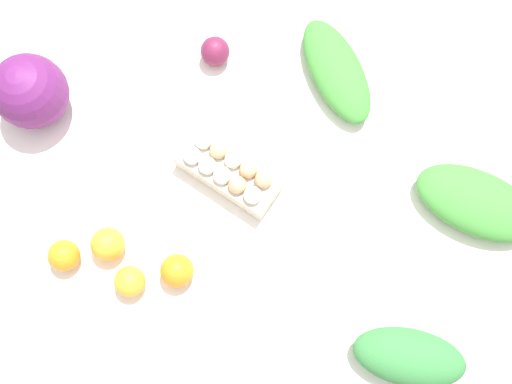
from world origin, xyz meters
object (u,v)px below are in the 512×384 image
Objects in this scene: orange_0 at (108,244)px; orange_3 at (177,271)px; orange_2 at (64,256)px; greens_bunch_scallion at (409,357)px; cabbage_purple at (30,91)px; egg_carton at (228,171)px; beet_root at (215,51)px; orange_1 at (130,282)px; greens_bunch_dandelion at (477,203)px; greens_bunch_beet_tops at (336,71)px.

orange_0 is 1.02× the size of orange_3.
orange_2 is at bearing 18.77° from orange_0.
greens_bunch_scallion reaches higher than orange_3.
cabbage_purple is 2.32× the size of orange_3.
orange_3 is (-0.26, 0.02, 0.00)m from orange_2.
egg_carton is 0.42m from orange_2.
orange_1 is (0.14, 0.59, -0.00)m from beet_root.
greens_bunch_dandelion is 0.97m from orange_2.
orange_3 is (0.68, 0.21, 0.00)m from greens_bunch_dandelion.
greens_bunch_scallion reaches higher than greens_bunch_dandelion.
beet_root is at bearing -28.18° from greens_bunch_dandelion.
greens_bunch_beet_tops is 0.31m from beet_root.
egg_carton reaches higher than orange_1.
orange_3 is at bearing 163.59° from orange_0.
beet_root is at bearing -118.75° from orange_2.
greens_bunch_dandelion reaches higher than orange_2.
orange_1 is (0.63, -0.12, -0.01)m from greens_bunch_scallion.
egg_carton is at bearing -3.20° from greens_bunch_dandelion.
egg_carton is at bearing -147.66° from orange_2.
cabbage_purple reaches higher than orange_2.
orange_0 is at bearing 122.90° from cabbage_purple.
orange_0 is (0.69, -0.20, -0.00)m from greens_bunch_scallion.
cabbage_purple is at bearing 21.52° from beet_root.
cabbage_purple is 0.59× the size of greens_bunch_beet_tops.
orange_0 is at bearing 10.75° from greens_bunch_dandelion.
cabbage_purple reaches higher than greens_bunch_beet_tops.
beet_root is at bearing -103.30° from orange_1.
orange_2 is at bearing 108.33° from cabbage_purple.
orange_0 is at bearing -161.23° from orange_2.
greens_bunch_dandelion is at bearing 170.38° from cabbage_purple.
orange_0 is at bearing -52.94° from orange_1.
orange_1 is 0.93× the size of orange_3.
beet_root reaches higher than greens_bunch_beet_tops.
orange_2 is at bearing -3.41° from orange_3.
greens_bunch_beet_tops is at bearing -101.13° from egg_carton.
greens_bunch_scallion is 0.72m from orange_0.
egg_carton is 0.32m from beet_root.
orange_3 is (0.03, 0.56, 0.00)m from beet_root.
beet_root is at bearing -93.59° from orange_3.
greens_bunch_dandelion is (-0.59, 0.03, -0.01)m from egg_carton.
orange_1 is (0.20, 0.27, -0.01)m from egg_carton.
greens_bunch_scallion is (-0.91, 0.54, -0.05)m from cabbage_purple.
greens_bunch_scallion is 0.86m from beet_root.
egg_carton reaches higher than greens_bunch_beet_tops.
greens_bunch_beet_tops is at bearing -123.02° from orange_3.
orange_0 reaches higher than orange_2.
cabbage_purple reaches higher than egg_carton.
beet_root is at bearing -111.47° from orange_0.
beet_root is 0.94× the size of orange_0.
orange_0 is 1.08× the size of orange_2.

